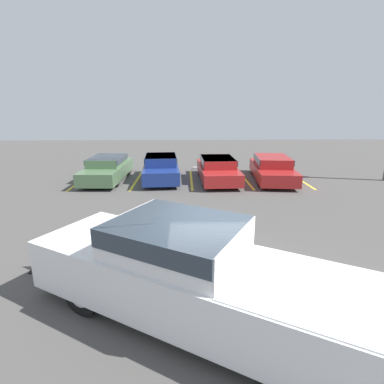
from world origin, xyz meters
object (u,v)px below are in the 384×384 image
(parked_sedan_b, at_px, (161,167))
(wheel_stop_curb, at_px, (207,168))
(parked_sedan_a, at_px, (108,168))
(parked_sedan_c, at_px, (218,168))
(parked_sedan_d, at_px, (272,168))
(pickup_truck, at_px, (194,274))
(traffic_cone, at_px, (40,258))

(parked_sedan_b, bearing_deg, wheel_stop_curb, 132.61)
(wheel_stop_curb, bearing_deg, parked_sedan_a, -154.18)
(parked_sedan_a, xyz_separation_m, parked_sedan_c, (5.77, -0.31, -0.00))
(wheel_stop_curb, bearing_deg, parked_sedan_d, -42.40)
(pickup_truck, distance_m, parked_sedan_c, 10.74)
(pickup_truck, height_order, parked_sedan_c, pickup_truck)
(parked_sedan_a, height_order, traffic_cone, parked_sedan_a)
(parked_sedan_a, distance_m, traffic_cone, 9.17)
(parked_sedan_a, relative_size, parked_sedan_d, 0.99)
(pickup_truck, bearing_deg, parked_sedan_a, 140.65)
(parked_sedan_a, height_order, wheel_stop_curb, parked_sedan_a)
(parked_sedan_b, xyz_separation_m, wheel_stop_curb, (2.62, 2.78, -0.62))
(parked_sedan_b, relative_size, wheel_stop_curb, 2.55)
(parked_sedan_c, bearing_deg, traffic_cone, -31.86)
(traffic_cone, bearing_deg, parked_sedan_c, 59.79)
(parked_sedan_d, bearing_deg, parked_sedan_c, -83.90)
(pickup_truck, relative_size, parked_sedan_b, 1.45)
(parked_sedan_a, relative_size, traffic_cone, 7.85)
(parked_sedan_d, height_order, wheel_stop_curb, parked_sedan_d)
(parked_sedan_b, height_order, parked_sedan_d, parked_sedan_b)
(parked_sedan_d, distance_m, traffic_cone, 11.94)
(parked_sedan_c, height_order, parked_sedan_d, parked_sedan_d)
(pickup_truck, bearing_deg, wheel_stop_curb, 114.42)
(parked_sedan_c, xyz_separation_m, wheel_stop_curb, (-0.33, 2.94, -0.57))
(parked_sedan_c, height_order, wheel_stop_curb, parked_sedan_c)
(pickup_truck, bearing_deg, traffic_cone, -177.02)
(pickup_truck, xyz_separation_m, parked_sedan_b, (-1.38, 10.78, -0.22))
(pickup_truck, relative_size, traffic_cone, 10.33)
(parked_sedan_a, height_order, parked_sedan_d, parked_sedan_d)
(parked_sedan_b, xyz_separation_m, parked_sedan_c, (2.95, -0.15, -0.04))
(pickup_truck, xyz_separation_m, parked_sedan_c, (1.57, 10.63, -0.27))
(wheel_stop_curb, bearing_deg, parked_sedan_c, -83.57)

